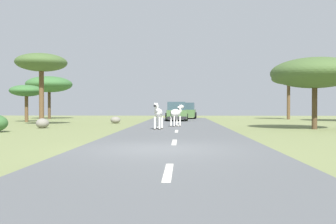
{
  "coord_description": "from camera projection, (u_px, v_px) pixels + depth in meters",
  "views": [
    {
      "loc": [
        0.71,
        -11.07,
        1.3
      ],
      "look_at": [
        0.01,
        7.79,
        1.05
      ],
      "focal_mm": 39.24,
      "sensor_mm": 36.0,
      "label": 1
    }
  ],
  "objects": [
    {
      "name": "tree_3",
      "position": [
        26.0,
        91.0,
        32.12
      ],
      "size": [
        2.88,
        2.88,
        3.25
      ],
      "color": "brown",
      "rests_on": "ground_plane"
    },
    {
      "name": "lane_markings",
      "position": [
        172.0,
        153.0,
        10.08
      ],
      "size": [
        0.16,
        56.0,
        0.01
      ],
      "color": "silver",
      "rests_on": "road"
    },
    {
      "name": "tree_0",
      "position": [
        315.0,
        73.0,
        21.6
      ],
      "size": [
        5.1,
        5.1,
        4.21
      ],
      "color": "#4C3823",
      "rests_on": "ground_plane"
    },
    {
      "name": "tree_6",
      "position": [
        41.0,
        63.0,
        26.24
      ],
      "size": [
        3.62,
        3.62,
        5.14
      ],
      "color": "brown",
      "rests_on": "ground_plane"
    },
    {
      "name": "road",
      "position": [
        173.0,
        149.0,
        11.08
      ],
      "size": [
        6.0,
        64.0,
        0.05
      ],
      "primitive_type": "cube",
      "color": "#56595B",
      "rests_on": "ground_plane"
    },
    {
      "name": "car_1",
      "position": [
        187.0,
        111.0,
        40.46
      ],
      "size": [
        2.24,
        4.45,
        1.74
      ],
      "rotation": [
        0.0,
        0.0,
        -0.07
      ],
      "color": "#476B38",
      "rests_on": "road"
    },
    {
      "name": "tree_7",
      "position": [
        289.0,
        79.0,
        38.83
      ],
      "size": [
        3.55,
        3.55,
        4.95
      ],
      "color": "brown",
      "rests_on": "ground_plane"
    },
    {
      "name": "car_0",
      "position": [
        176.0,
        112.0,
        34.28
      ],
      "size": [
        2.17,
        4.41,
        1.74
      ],
      "rotation": [
        0.0,
        0.0,
        3.19
      ],
      "color": "#476B38",
      "rests_on": "road"
    },
    {
      "name": "zebra_2",
      "position": [
        176.0,
        113.0,
        23.75
      ],
      "size": [
        1.04,
        1.36,
        1.45
      ],
      "rotation": [
        0.0,
        0.0,
        5.69
      ],
      "color": "silver",
      "rests_on": "road"
    },
    {
      "name": "tree_2",
      "position": [
        49.0,
        84.0,
        40.68
      ],
      "size": [
        5.03,
        5.03,
        4.72
      ],
      "color": "#4C3823",
      "rests_on": "ground_plane"
    },
    {
      "name": "zebra_0",
      "position": [
        158.0,
        113.0,
        20.7
      ],
      "size": [
        0.57,
        1.62,
        1.53
      ],
      "rotation": [
        0.0,
        0.0,
        3.0
      ],
      "color": "silver",
      "rests_on": "road"
    },
    {
      "name": "ground_plane",
      "position": [
        158.0,
        150.0,
        11.1
      ],
      "size": [
        90.0,
        90.0,
        0.0
      ],
      "primitive_type": "plane",
      "color": "olive"
    },
    {
      "name": "rock_0",
      "position": [
        115.0,
        120.0,
        29.37
      ],
      "size": [
        0.8,
        0.74,
        0.55
      ],
      "primitive_type": "ellipsoid",
      "color": "gray",
      "rests_on": "ground_plane"
    },
    {
      "name": "rock_1",
      "position": [
        42.0,
        123.0,
        22.68
      ],
      "size": [
        0.79,
        0.8,
        0.61
      ],
      "primitive_type": "ellipsoid",
      "color": "gray",
      "rests_on": "ground_plane"
    }
  ]
}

